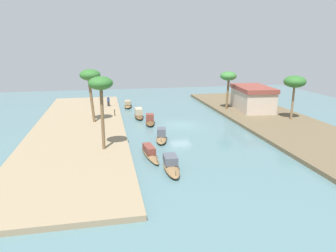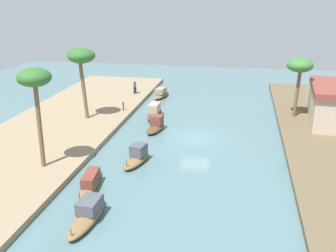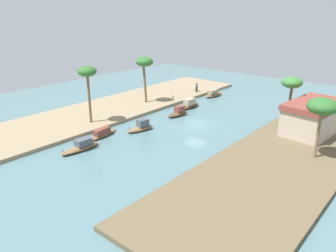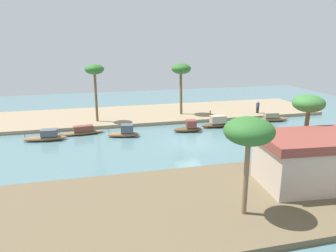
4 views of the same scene
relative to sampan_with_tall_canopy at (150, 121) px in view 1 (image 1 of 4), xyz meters
The scene contains 16 objects.
river_water 3.97m from the sampan_with_tall_canopy, 72.84° to the left, with size 67.81×67.81×0.00m, color slate.
riverbank_left 8.86m from the sampan_with_tall_canopy, 82.45° to the right, with size 42.70×10.71×0.40m, color #937F60.
riverbank_right 16.37m from the sampan_with_tall_canopy, 85.92° to the left, with size 42.70×10.71×0.40m, color brown.
sampan_with_tall_canopy is the anchor object (origin of this frame).
sampan_upstream_small 7.24m from the sampan_with_tall_canopy, ahead, with size 3.65×1.76×1.33m.
sampan_with_red_awning 4.06m from the sampan_with_tall_canopy, 165.43° to the right, with size 4.16×1.14×1.37m.
sampan_midstream 15.23m from the sampan_with_tall_canopy, ahead, with size 4.39×1.31×1.16m.
sampan_open_hull 11.83m from the sampan_with_tall_canopy, behind, with size 4.02×1.60×1.14m.
sampan_downstream_large 11.80m from the sampan_with_tall_canopy, ahead, with size 5.19×1.47×0.98m.
person_on_near_bank 12.37m from the sampan_with_tall_canopy, 155.91° to the right, with size 0.50×0.47×1.60m.
mooring_post 6.05m from the sampan_with_tall_canopy, 134.16° to the right, with size 0.14×0.14×0.87m, color #4C3823.
palm_tree_left_near 9.23m from the sampan_with_tall_canopy, 99.11° to the right, with size 2.53×2.53×6.66m.
palm_tree_left_far 12.88m from the sampan_with_tall_canopy, 30.65° to the right, with size 2.23×2.23×6.87m.
palm_tree_right_tall 14.58m from the sampan_with_tall_canopy, 113.39° to the left, with size 2.44×2.44×5.67m.
palm_tree_right_short 19.22m from the sampan_with_tall_canopy, 82.08° to the left, with size 2.78×2.78×5.73m.
riverside_building 16.62m from the sampan_with_tall_canopy, 104.03° to the left, with size 8.30×5.31×3.55m.
Camera 1 is at (37.71, -9.22, 10.20)m, focal length 33.60 mm.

